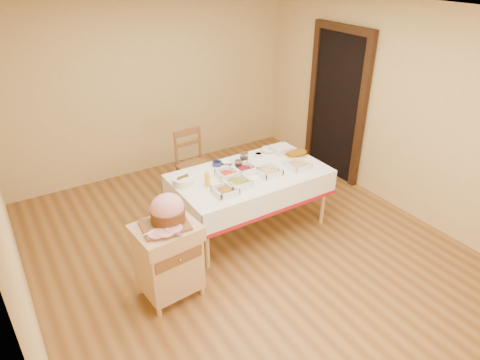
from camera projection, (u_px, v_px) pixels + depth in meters
name	position (u px, v px, depth m)	size (l,w,h in m)	color
room_shell	(242.00, 145.00, 4.42)	(5.00, 5.00, 5.00)	brown
doorway	(337.00, 103.00, 6.21)	(0.09, 1.10, 2.20)	black
dining_table	(250.00, 185.00, 5.12)	(1.82, 1.02, 0.76)	tan
butcher_cart	(168.00, 257.00, 4.13)	(0.62, 0.53, 0.82)	tan
dining_chair	(194.00, 164.00, 5.81)	(0.46, 0.45, 0.97)	brown
ham_on_board	(167.00, 212.00, 3.94)	(0.46, 0.43, 0.30)	brown
serving_dish_a	(225.00, 191.00, 4.60)	(0.24, 0.24, 0.10)	white
serving_dish_b	(237.00, 183.00, 4.75)	(0.28, 0.28, 0.11)	white
serving_dish_c	(268.00, 172.00, 4.99)	(0.26, 0.26, 0.10)	white
serving_dish_d	(298.00, 165.00, 5.14)	(0.25, 0.25, 0.09)	white
serving_dish_e	(227.00, 174.00, 4.95)	(0.23, 0.22, 0.10)	white
serving_dish_f	(244.00, 169.00, 5.05)	(0.25, 0.24, 0.12)	white
small_bowl_left	(180.00, 178.00, 4.85)	(0.13, 0.13, 0.06)	white
small_bowl_mid	(217.00, 163.00, 5.20)	(0.12, 0.12, 0.05)	navy
small_bowl_right	(259.00, 155.00, 5.40)	(0.10, 0.10, 0.05)	white
bowl_white_imported	(227.00, 162.00, 5.25)	(0.14, 0.14, 0.04)	white
bowl_small_imported	(268.00, 150.00, 5.54)	(0.17, 0.17, 0.05)	white
preserve_jar_left	(238.00, 165.00, 5.10)	(0.09, 0.09, 0.12)	silver
preserve_jar_right	(244.00, 159.00, 5.23)	(0.11, 0.11, 0.13)	silver
mustard_bottle	(207.00, 179.00, 4.72)	(0.06, 0.06, 0.19)	yellow
bread_basket	(183.00, 181.00, 4.77)	(0.23, 0.23, 0.10)	white
plate_stack	(280.00, 149.00, 5.53)	(0.22, 0.22, 0.08)	white
brass_platter	(297.00, 154.00, 5.46)	(0.32, 0.23, 0.04)	gold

